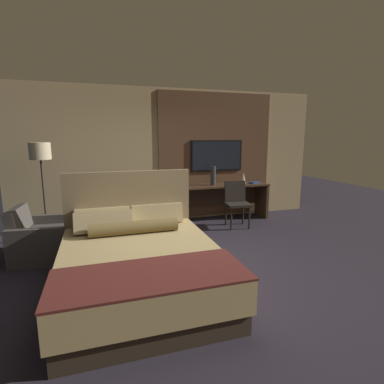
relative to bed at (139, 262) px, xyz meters
The scene contains 11 objects.
ground_plane 0.96m from the bed, 19.59° to the left, with size 16.00×16.00×0.00m, color #28232D.
wall_back_tv_panel 3.25m from the bed, 70.33° to the left, with size 7.20×0.09×2.80m.
bed is the anchor object (origin of this frame).
desk 3.35m from the bed, 50.65° to the left, with size 2.09×0.57×0.78m.
tv 3.68m from the bed, 53.04° to the left, with size 1.20×0.04×0.68m.
desk_chair 3.02m from the bed, 41.96° to the left, with size 0.51×0.51×0.92m.
armchair_by_window 1.89m from the bed, 131.67° to the left, with size 0.93×0.95×0.80m.
floor_lamp 2.74m from the bed, 121.40° to the left, with size 0.34×0.34×1.72m.
vase_tall 3.27m from the bed, 52.71° to the left, with size 0.11×0.11×0.40m.
vase_short 3.76m from the bed, 43.93° to the left, with size 0.11×0.11×0.24m.
book 3.87m from the bed, 40.71° to the left, with size 0.26×0.21×0.03m.
Camera 1 is at (-1.25, -3.68, 1.82)m, focal length 28.00 mm.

